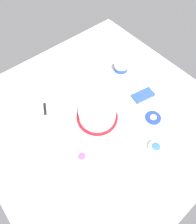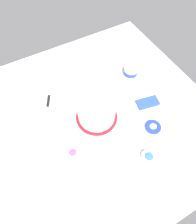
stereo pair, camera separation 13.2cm
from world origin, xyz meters
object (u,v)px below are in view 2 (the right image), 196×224
Objects in this scene: frosting_tub at (131,71)px; sprinkle_bowl_orange at (97,86)px; candy_box_lower at (147,103)px; frosted_cake at (97,113)px; sprinkle_bowl_blue at (148,157)px; frosting_tub_lid at (153,127)px; spreading_knife at (49,95)px; sprinkle_bowl_rainbow at (73,153)px.

sprinkle_bowl_orange is (-0.29, 0.01, -0.02)m from frosting_tub.
frosting_tub is 0.29m from candy_box_lower.
sprinkle_bowl_blue is (0.13, -0.40, -0.04)m from frosted_cake.
frosting_tub_lid is 0.22m from sprinkle_bowl_blue.
spreading_knife is at bearing 131.50° from frosting_tub_lid.
sprinkle_bowl_orange is (-0.17, 0.47, 0.02)m from frosting_tub_lid.
sprinkle_bowl_blue reaches higher than spreading_knife.
frosting_tub is 0.76m from sprinkle_bowl_rainbow.
frosting_tub_lid is 1.26× the size of sprinkle_bowl_rainbow.
spreading_knife is 2.68× the size of sprinkle_bowl_orange.
frosting_tub_lid is at bearing 45.13° from sprinkle_bowl_blue.
spreading_knife is 0.71m from candy_box_lower.
frosted_cake reaches higher than sprinkle_bowl_blue.
frosted_cake is at bearing 32.76° from sprinkle_bowl_rainbow.
frosting_tub is 1.28× the size of sprinkle_bowl_rainbow.
candy_box_lower is (0.37, -0.07, -0.04)m from frosted_cake.
candy_box_lower is at bearing -34.29° from spreading_knife.
sprinkle_bowl_blue reaches higher than candy_box_lower.
frosting_tub_lid reaches higher than spreading_knife.
frosting_tub is 0.67m from sprinkle_bowl_blue.
spreading_knife is at bearing 115.84° from sprinkle_bowl_blue.
frosted_cake is 2.59× the size of frosting_tub.
candy_box_lower is (0.59, -0.40, 0.01)m from spreading_knife.
candy_box_lower is (0.23, 0.33, -0.01)m from sprinkle_bowl_blue.
frosting_tub is at bearing 92.03° from candy_box_lower.
frosting_tub reaches higher than spreading_knife.
frosting_tub reaches higher than sprinkle_bowl_blue.
frosting_tub_lid is at bearing -70.47° from sprinkle_bowl_orange.
spreading_knife is (-0.63, 0.11, -0.04)m from frosting_tub.
candy_box_lower is at bearing 54.29° from sprinkle_bowl_blue.
sprinkle_bowl_rainbow is 0.63m from candy_box_lower.
spreading_knife is 2.58× the size of sprinkle_bowl_rainbow.
frosted_cake is 0.38m from frosting_tub_lid.
frosted_cake is 1.28× the size of spreading_knife.
sprinkle_bowl_orange is (0.12, 0.22, -0.03)m from frosted_cake.
frosted_cake is 0.42m from sprinkle_bowl_blue.
sprinkle_bowl_rainbow is at bearing -150.60° from frosting_tub.
sprinkle_bowl_rainbow is (-0.54, 0.08, 0.01)m from frosting_tub_lid.
frosted_cake is 2.62× the size of frosting_tub_lid.
sprinkle_bowl_rainbow reaches higher than frosting_tub_lid.
sprinkle_bowl_orange is 0.62m from sprinkle_bowl_blue.
sprinkle_bowl_blue is (-0.15, -0.15, 0.01)m from frosting_tub_lid.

